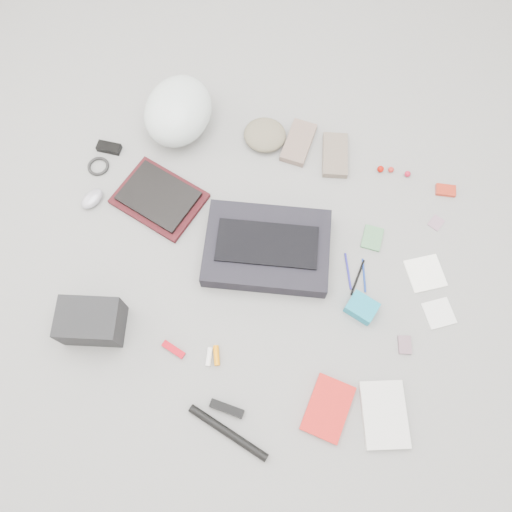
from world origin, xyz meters
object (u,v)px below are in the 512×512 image
(messenger_bag, at_px, (267,248))
(accordion_wallet, at_px, (362,308))
(laptop, at_px, (158,196))
(camera_bag, at_px, (91,322))
(book_red, at_px, (328,408))
(bike_helmet, at_px, (178,111))

(messenger_bag, distance_m, accordion_wallet, 0.43)
(laptop, xyz_separation_m, camera_bag, (-0.04, -0.57, 0.04))
(messenger_bag, distance_m, book_red, 0.64)
(messenger_bag, bearing_deg, camera_bag, -149.20)
(book_red, distance_m, accordion_wallet, 0.39)
(camera_bag, relative_size, book_red, 1.06)
(messenger_bag, bearing_deg, bike_helmet, 127.48)
(messenger_bag, relative_size, accordion_wallet, 4.48)
(book_red, height_order, accordion_wallet, accordion_wallet)
(bike_helmet, relative_size, camera_bag, 1.58)
(laptop, distance_m, camera_bag, 0.58)
(laptop, bearing_deg, bike_helmet, 111.59)
(laptop, relative_size, accordion_wallet, 2.71)
(messenger_bag, relative_size, book_red, 2.31)
(messenger_bag, height_order, book_red, messenger_bag)
(camera_bag, bearing_deg, laptop, 72.19)
(laptop, bearing_deg, messenger_bag, 4.69)
(laptop, xyz_separation_m, book_red, (0.87, -0.62, -0.02))
(laptop, xyz_separation_m, bike_helmet, (-0.04, 0.38, 0.07))
(book_red, bearing_deg, messenger_bag, 132.36)
(book_red, bearing_deg, accordion_wallet, 91.26)
(camera_bag, distance_m, book_red, 0.92)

